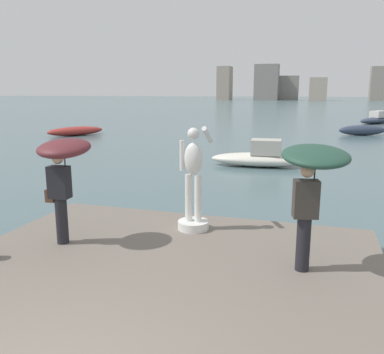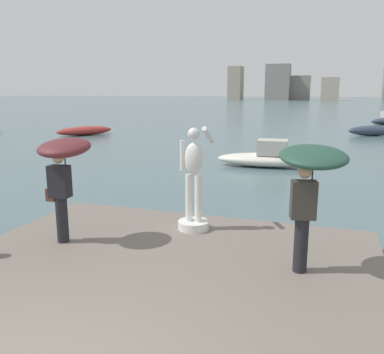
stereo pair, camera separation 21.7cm
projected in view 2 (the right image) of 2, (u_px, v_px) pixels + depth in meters
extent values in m
plane|color=#4C666B|center=(302.00, 124.00, 40.78)|extent=(400.00, 400.00, 0.00)
cube|color=#70665B|center=(106.00, 335.00, 5.16)|extent=(7.15, 9.30, 0.40)
cylinder|color=white|center=(194.00, 225.00, 8.50)|extent=(0.65, 0.65, 0.17)
cylinder|color=white|center=(189.00, 198.00, 8.41)|extent=(0.15, 0.15, 0.99)
cylinder|color=white|center=(198.00, 198.00, 8.34)|extent=(0.15, 0.15, 0.99)
ellipsoid|color=white|center=(194.00, 159.00, 8.21)|extent=(0.38, 0.26, 0.65)
sphere|color=white|center=(194.00, 134.00, 8.10)|extent=(0.24, 0.24, 0.24)
cylinder|color=white|center=(182.00, 155.00, 8.27)|extent=(0.10, 0.10, 0.62)
cylinder|color=white|center=(208.00, 135.00, 8.29)|extent=(0.10, 0.59, 0.40)
cylinder|color=black|center=(62.00, 219.00, 7.71)|extent=(0.22, 0.22, 0.88)
cube|color=black|center=(60.00, 181.00, 7.55)|extent=(0.39, 0.26, 0.60)
sphere|color=beige|center=(58.00, 158.00, 7.46)|extent=(0.21, 0.21, 0.21)
cylinder|color=#262626|center=(65.00, 165.00, 7.50)|extent=(0.02, 0.02, 0.51)
ellipsoid|color=#5B2328|center=(64.00, 148.00, 7.43)|extent=(1.01, 1.04, 0.42)
cube|color=#513323|center=(51.00, 195.00, 7.69)|extent=(0.18, 0.11, 0.24)
cylinder|color=black|center=(301.00, 245.00, 6.43)|extent=(0.22, 0.22, 0.88)
cube|color=#38332D|center=(303.00, 200.00, 6.28)|extent=(0.43, 0.32, 0.60)
sphere|color=tan|center=(305.00, 171.00, 6.18)|extent=(0.21, 0.21, 0.21)
cylinder|color=#262626|center=(312.00, 178.00, 6.24)|extent=(0.02, 0.02, 0.56)
ellipsoid|color=#234738|center=(314.00, 156.00, 6.17)|extent=(1.26, 1.27, 0.41)
ellipsoid|color=silver|center=(265.00, 160.00, 17.65)|extent=(4.21, 1.62, 0.59)
cube|color=#B2ADA3|center=(273.00, 147.00, 17.45)|extent=(1.32, 1.09, 0.64)
ellipsoid|color=#2D384C|center=(373.00, 131.00, 29.75)|extent=(3.64, 2.07, 0.75)
ellipsoid|color=#9E2D28|center=(85.00, 131.00, 30.23)|extent=(3.38, 4.33, 0.65)
cube|color=gray|center=(236.00, 83.00, 147.73)|extent=(4.64, 6.51, 11.84)
cube|color=gray|center=(278.00, 82.00, 141.81)|extent=(8.21, 5.31, 12.27)
cube|color=gray|center=(300.00, 88.00, 144.02)|extent=(7.02, 4.21, 8.45)
cube|color=#A89989|center=(330.00, 89.00, 136.35)|extent=(5.71, 5.76, 7.62)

